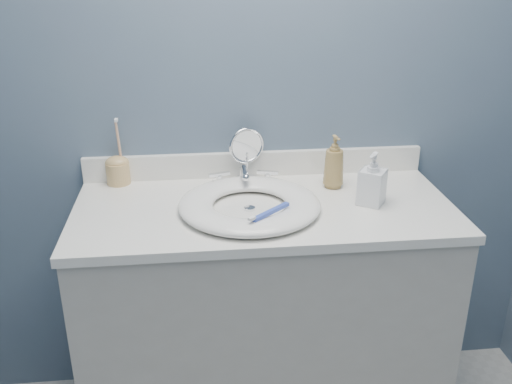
{
  "coord_description": "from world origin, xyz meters",
  "views": [
    {
      "loc": [
        -0.21,
        -0.69,
        1.64
      ],
      "look_at": [
        -0.03,
        0.94,
        0.94
      ],
      "focal_mm": 40.0,
      "sensor_mm": 36.0,
      "label": 1
    }
  ],
  "objects": [
    {
      "name": "basin",
      "position": [
        -0.05,
        0.94,
        0.9
      ],
      "size": [
        0.45,
        0.45,
        0.04
      ],
      "primitive_type": null,
      "color": "white",
      "rests_on": "countertop"
    },
    {
      "name": "backsplash",
      "position": [
        0.0,
        1.24,
        0.93
      ],
      "size": [
        1.22,
        0.02,
        0.09
      ],
      "primitive_type": "cube",
      "color": "white",
      "rests_on": "countertop"
    },
    {
      "name": "soap_bottle_clear",
      "position": [
        0.35,
        0.95,
        0.97
      ],
      "size": [
        0.11,
        0.11,
        0.17
      ],
      "primitive_type": "imported",
      "rotation": [
        0.0,
        0.0,
        -0.6
      ],
      "color": "silver",
      "rests_on": "countertop"
    },
    {
      "name": "makeup_mirror",
      "position": [
        -0.03,
        1.2,
        0.99
      ],
      "size": [
        0.13,
        0.07,
        0.19
      ],
      "rotation": [
        0.0,
        0.0,
        0.29
      ],
      "color": "silver",
      "rests_on": "countertop"
    },
    {
      "name": "countertop",
      "position": [
        0.0,
        0.97,
        0.86
      ],
      "size": [
        1.22,
        0.57,
        0.03
      ],
      "primitive_type": "cube",
      "color": "white",
      "rests_on": "vanity_cabinet"
    },
    {
      "name": "vanity_cabinet",
      "position": [
        0.0,
        0.97,
        0.42
      ],
      "size": [
        1.2,
        0.55,
        0.85
      ],
      "primitive_type": "cube",
      "color": "#B9B4A9",
      "rests_on": "ground"
    },
    {
      "name": "toothbrush_lying",
      "position": [
        -0.0,
        0.82,
        0.92
      ],
      "size": [
        0.14,
        0.13,
        0.02
      ],
      "rotation": [
        0.0,
        0.0,
        0.73
      ],
      "color": "#344DBA",
      "rests_on": "basin"
    },
    {
      "name": "soap_bottle_amber",
      "position": [
        0.26,
        1.1,
        0.97
      ],
      "size": [
        0.08,
        0.08,
        0.18
      ],
      "primitive_type": "imported",
      "rotation": [
        0.0,
        0.0,
        0.14
      ],
      "color": "olive",
      "rests_on": "countertop"
    },
    {
      "name": "toothbrush_holder",
      "position": [
        -0.49,
        1.21,
        0.93
      ],
      "size": [
        0.08,
        0.08,
        0.24
      ],
      "rotation": [
        0.0,
        0.0,
        -0.35
      ],
      "color": "tan",
      "rests_on": "countertop"
    },
    {
      "name": "drain",
      "position": [
        -0.05,
        0.94,
        0.88
      ],
      "size": [
        0.04,
        0.04,
        0.01
      ],
      "primitive_type": "cylinder",
      "color": "silver",
      "rests_on": "countertop"
    },
    {
      "name": "back_wall",
      "position": [
        0.0,
        1.25,
        1.2
      ],
      "size": [
        2.2,
        0.02,
        2.4
      ],
      "primitive_type": "cube",
      "color": "#4D5E74",
      "rests_on": "ground"
    },
    {
      "name": "faucet",
      "position": [
        -0.05,
        1.14,
        0.91
      ],
      "size": [
        0.25,
        0.13,
        0.07
      ],
      "color": "silver",
      "rests_on": "countertop"
    }
  ]
}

